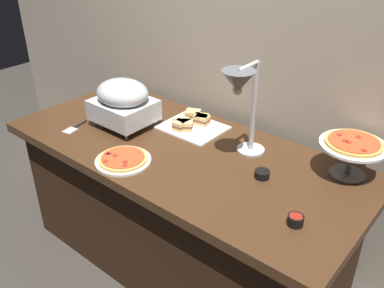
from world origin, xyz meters
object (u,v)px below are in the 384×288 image
Objects in this scene: sauce_cup_near at (296,220)px; pizza_plate_front at (123,160)px; serving_spatula at (75,127)px; sandwich_platter at (192,123)px; heat_lamp at (241,90)px; chafing_dish at (123,101)px; pizza_plate_center at (353,147)px; sauce_cup_far at (262,174)px.

pizza_plate_front is at bearing -172.64° from sauce_cup_near.
sauce_cup_near reaches higher than serving_spatula.
sandwich_platter is 0.92m from sauce_cup_near.
serving_spatula is (-0.89, -0.28, -0.36)m from heat_lamp.
chafing_dish is 0.31m from serving_spatula.
sandwich_platter is at bearing -174.29° from pizza_plate_center.
pizza_plate_center is at bearing 87.77° from sauce_cup_near.
sauce_cup_far is at bearing 2.53° from chafing_dish.
heat_lamp is at bearing -154.34° from pizza_plate_center.
pizza_plate_front is at bearing -139.00° from heat_lamp.
pizza_plate_front is 4.25× the size of sauce_cup_near.
pizza_plate_center is at bearing 25.66° from heat_lamp.
sauce_cup_far is (-0.27, 0.20, -0.00)m from sauce_cup_near.
heat_lamp reaches higher than chafing_dish.
heat_lamp is 0.54m from sandwich_platter.
heat_lamp is at bearing 17.77° from serving_spatula.
serving_spatula is at bearing -167.46° from sauce_cup_far.
sandwich_platter reaches higher than serving_spatula.
sauce_cup_far is (-0.29, -0.27, -0.12)m from pizza_plate_center.
serving_spatula is (-1.06, -0.24, -0.02)m from sauce_cup_far.
chafing_dish reaches higher than sauce_cup_far.
heat_lamp is 0.61m from sauce_cup_near.
serving_spatula is (-0.19, -0.20, -0.15)m from chafing_dish.
pizza_plate_front is 0.66m from sauce_cup_far.
chafing_dish is at bearing 45.79° from serving_spatula.
chafing_dish reaches higher than pizza_plate_center.
sauce_cup_near reaches higher than pizza_plate_front.
sandwich_platter is at bearing 40.38° from serving_spatula.
sandwich_platter is at bearing 161.06° from heat_lamp.
sauce_cup_far is at bearing -18.06° from sandwich_platter.
sauce_cup_near is at bearing -24.70° from sandwich_platter.
pizza_plate_center is 1.71× the size of serving_spatula.
pizza_plate_center is 0.41m from sauce_cup_far.
pizza_plate_center is at bearing 43.12° from sauce_cup_far.
heat_lamp reaches higher than sauce_cup_near.
pizza_plate_center reaches higher than serving_spatula.
heat_lamp is 1.41× the size of sandwich_platter.
sandwich_platter reaches higher than sauce_cup_far.
chafing_dish is 0.88m from sauce_cup_far.
sauce_cup_near is 0.34m from sauce_cup_far.
sauce_cup_near is (0.44, -0.25, -0.34)m from heat_lamp.
serving_spatula is at bearing -162.23° from heat_lamp.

